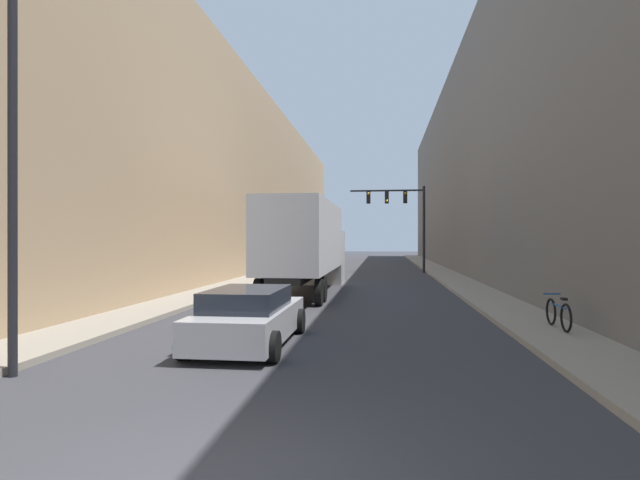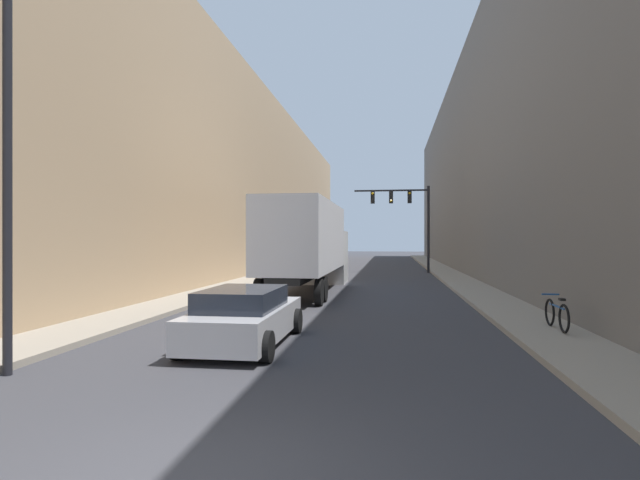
{
  "view_description": "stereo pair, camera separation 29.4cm",
  "coord_description": "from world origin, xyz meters",
  "px_view_note": "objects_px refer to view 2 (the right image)",
  "views": [
    {
      "loc": [
        1.73,
        -4.55,
        2.44
      ],
      "look_at": [
        -0.51,
        13.44,
        2.43
      ],
      "focal_mm": 28.0,
      "sensor_mm": 36.0,
      "label": 1
    },
    {
      "loc": [
        2.02,
        -4.51,
        2.44
      ],
      "look_at": [
        -0.51,
        13.44,
        2.43
      ],
      "focal_mm": 28.0,
      "sensor_mm": 36.0,
      "label": 2
    }
  ],
  "objects_px": {
    "semi_truck": "(309,243)",
    "traffic_signal_gantry": "(408,211)",
    "street_lamp": "(7,107)",
    "parked_bicycle": "(557,314)",
    "sedan_car": "(245,317)"
  },
  "relations": [
    {
      "from": "sedan_car",
      "to": "parked_bicycle",
      "type": "relative_size",
      "value": 2.45
    },
    {
      "from": "semi_truck",
      "to": "sedan_car",
      "type": "height_order",
      "value": "semi_truck"
    },
    {
      "from": "traffic_signal_gantry",
      "to": "street_lamp",
      "type": "relative_size",
      "value": 0.84
    },
    {
      "from": "semi_truck",
      "to": "traffic_signal_gantry",
      "type": "bearing_deg",
      "value": 70.89
    },
    {
      "from": "semi_truck",
      "to": "street_lamp",
      "type": "relative_size",
      "value": 1.58
    },
    {
      "from": "traffic_signal_gantry",
      "to": "parked_bicycle",
      "type": "height_order",
      "value": "traffic_signal_gantry"
    },
    {
      "from": "semi_truck",
      "to": "sedan_car",
      "type": "bearing_deg",
      "value": -88.1
    },
    {
      "from": "semi_truck",
      "to": "traffic_signal_gantry",
      "type": "height_order",
      "value": "traffic_signal_gantry"
    },
    {
      "from": "street_lamp",
      "to": "traffic_signal_gantry",
      "type": "bearing_deg",
      "value": 74.52
    },
    {
      "from": "sedan_car",
      "to": "street_lamp",
      "type": "xyz_separation_m",
      "value": [
        -3.47,
        -3.11,
        4.18
      ]
    },
    {
      "from": "sedan_car",
      "to": "parked_bicycle",
      "type": "height_order",
      "value": "sedan_car"
    },
    {
      "from": "traffic_signal_gantry",
      "to": "street_lamp",
      "type": "xyz_separation_m",
      "value": [
        -8.15,
        -29.45,
        0.26
      ]
    },
    {
      "from": "sedan_car",
      "to": "parked_bicycle",
      "type": "distance_m",
      "value": 7.88
    },
    {
      "from": "semi_truck",
      "to": "parked_bicycle",
      "type": "height_order",
      "value": "semi_truck"
    },
    {
      "from": "street_lamp",
      "to": "parked_bicycle",
      "type": "xyz_separation_m",
      "value": [
        11.03,
        5.35,
        -4.29
      ]
    }
  ]
}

